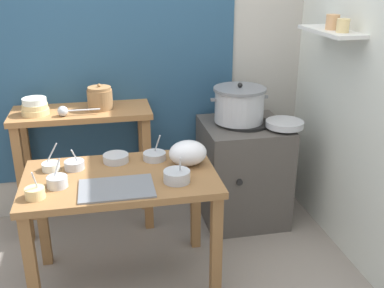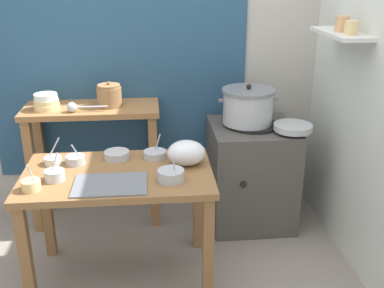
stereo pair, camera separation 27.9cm
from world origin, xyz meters
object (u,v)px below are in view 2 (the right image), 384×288
(prep_bowl_3, at_px, (31,185))
(prep_bowl_4, at_px, (75,159))
(clay_pot, at_px, (109,96))
(plastic_bag, at_px, (186,153))
(serving_tray, at_px, (110,184))
(prep_bowl_5, at_px, (117,155))
(prep_bowl_6, at_px, (155,154))
(wide_pan, at_px, (293,127))
(back_shelf_table, at_px, (94,136))
(steamer_pot, at_px, (248,106))
(prep_table, at_px, (119,189))
(prep_bowl_2, at_px, (53,160))
(prep_bowl_1, at_px, (171,175))
(bowl_stack_enamel, at_px, (46,102))
(stove_block, at_px, (251,174))
(prep_bowl_0, at_px, (55,175))
(ladle, at_px, (73,107))

(prep_bowl_3, distance_m, prep_bowl_4, 0.38)
(clay_pot, bearing_deg, plastic_bag, -53.75)
(serving_tray, xyz_separation_m, prep_bowl_3, (-0.41, -0.02, 0.03))
(plastic_bag, distance_m, prep_bowl_5, 0.44)
(prep_bowl_3, distance_m, prep_bowl_6, 0.76)
(wide_pan, relative_size, prep_bowl_4, 1.91)
(back_shelf_table, height_order, steamer_pot, steamer_pot)
(back_shelf_table, height_order, prep_bowl_4, back_shelf_table)
(prep_table, xyz_separation_m, prep_bowl_2, (-0.39, 0.15, 0.14))
(back_shelf_table, height_order, prep_bowl_1, back_shelf_table)
(wide_pan, bearing_deg, prep_bowl_3, -158.56)
(bowl_stack_enamel, xyz_separation_m, prep_bowl_2, (0.12, -0.55, -0.21))
(prep_bowl_1, xyz_separation_m, prep_bowl_4, (-0.56, 0.29, -0.01))
(stove_block, height_order, clay_pot, clay_pot)
(prep_bowl_0, xyz_separation_m, prep_bowl_3, (-0.10, -0.11, -0.00))
(clay_pot, distance_m, prep_bowl_0, 0.89)
(prep_bowl_1, bearing_deg, clay_pot, 113.80)
(prep_bowl_6, bearing_deg, prep_bowl_4, -174.62)
(stove_block, xyz_separation_m, serving_tray, (-0.96, -0.78, 0.34))
(steamer_pot, height_order, prep_bowl_3, steamer_pot)
(clay_pot, relative_size, prep_bowl_5, 1.17)
(stove_block, height_order, serving_tray, stove_block)
(prep_bowl_3, height_order, prep_bowl_6, prep_bowl_6)
(stove_block, height_order, steamer_pot, steamer_pot)
(back_shelf_table, distance_m, prep_bowl_6, 0.71)
(prep_table, height_order, bowl_stack_enamel, bowl_stack_enamel)
(back_shelf_table, bearing_deg, prep_bowl_5, -69.14)
(ladle, relative_size, prep_bowl_3, 1.73)
(wide_pan, height_order, prep_bowl_4, prep_bowl_4)
(plastic_bag, height_order, prep_bowl_5, plastic_bag)
(ladle, xyz_separation_m, prep_bowl_3, (-0.12, -0.81, -0.18))
(prep_bowl_1, bearing_deg, bowl_stack_enamel, 134.22)
(back_shelf_table, xyz_separation_m, stove_block, (1.15, -0.13, -0.30))
(stove_block, bearing_deg, prep_bowl_0, -151.64)
(steamer_pot, xyz_separation_m, wide_pan, (0.28, -0.18, -0.11))
(ladle, xyz_separation_m, prep_bowl_0, (-0.02, -0.70, -0.18))
(clay_pot, height_order, wide_pan, clay_pot)
(prep_bowl_3, bearing_deg, prep_bowl_2, 81.47)
(ladle, relative_size, prep_bowl_5, 1.80)
(stove_block, bearing_deg, bowl_stack_enamel, 176.42)
(prep_table, relative_size, wide_pan, 4.14)
(prep_table, distance_m, serving_tray, 0.21)
(steamer_pot, bearing_deg, plastic_bag, -130.95)
(serving_tray, height_order, prep_bowl_3, prep_bowl_3)
(plastic_bag, xyz_separation_m, prep_bowl_6, (-0.19, 0.12, -0.05))
(plastic_bag, distance_m, prep_bowl_1, 0.24)
(back_shelf_table, bearing_deg, clay_pot, 0.00)
(prep_bowl_4, bearing_deg, prep_bowl_5, 13.42)
(prep_bowl_4, distance_m, prep_bowl_6, 0.48)
(prep_table, relative_size, ladle, 3.94)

